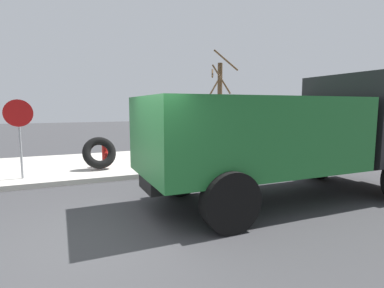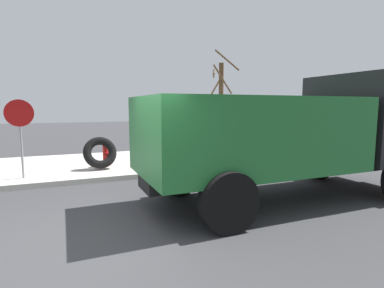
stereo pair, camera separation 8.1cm
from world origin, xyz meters
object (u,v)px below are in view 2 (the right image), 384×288
Objects in this scene: loose_tire at (100,153)px; dump_truck_green at (295,131)px; fire_hydrant at (106,152)px; stop_sign at (20,124)px; bare_tree at (221,103)px.

loose_tire is 0.15× the size of dump_truck_green.
fire_hydrant is 6.33m from dump_truck_green.
fire_hydrant is 0.40× the size of stop_sign.
stop_sign is 0.32× the size of dump_truck_green.
bare_tree is at bearing 75.98° from dump_truck_green.
loose_tire reaches higher than fire_hydrant.
dump_truck_green is at bearing -33.38° from stop_sign.
stop_sign is at bearing -159.48° from fire_hydrant.
bare_tree is (5.53, 2.04, 1.72)m from fire_hydrant.
stop_sign is at bearing -159.63° from bare_tree.
stop_sign is at bearing 146.62° from dump_truck_green.
dump_truck_green is at bearing -104.02° from bare_tree.
fire_hydrant is at bearing 127.03° from dump_truck_green.
dump_truck_green is at bearing -48.84° from loose_tire.
stop_sign is (-2.43, -0.91, 1.07)m from fire_hydrant.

